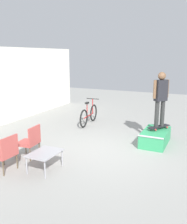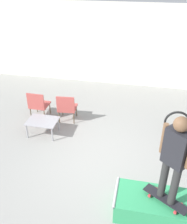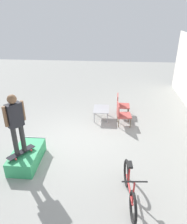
# 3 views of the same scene
# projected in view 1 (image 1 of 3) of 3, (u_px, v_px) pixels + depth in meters

# --- Properties ---
(ground_plane) EXTENTS (24.00, 24.00, 0.00)m
(ground_plane) POSITION_uv_depth(u_px,v_px,m) (104.00, 151.00, 7.14)
(ground_plane) COLOR gray
(skate_ramp_box) EXTENTS (1.40, 0.73, 0.44)m
(skate_ramp_box) POSITION_uv_depth(u_px,v_px,m) (155.00, 137.00, 7.72)
(skate_ramp_box) COLOR #339E60
(skate_ramp_box) RESTS_ON ground_plane
(skateboard_on_ramp) EXTENTS (0.80, 0.60, 0.07)m
(skateboard_on_ramp) POSITION_uv_depth(u_px,v_px,m) (159.00, 127.00, 7.81)
(skateboard_on_ramp) COLOR black
(skateboard_on_ramp) RESTS_ON skate_ramp_box
(person_skater) EXTENTS (0.46, 0.40, 1.68)m
(person_skater) POSITION_uv_depth(u_px,v_px,m) (161.00, 95.00, 7.58)
(person_skater) COLOR #2D2D2D
(person_skater) RESTS_ON skateboard_on_ramp
(coffee_table) EXTENTS (0.82, 0.61, 0.44)m
(coffee_table) POSITION_uv_depth(u_px,v_px,m) (45.00, 155.00, 5.91)
(coffee_table) COLOR #9E9EA3
(coffee_table) RESTS_ON ground_plane
(patio_chair_left) EXTENTS (0.53, 0.53, 0.88)m
(patio_chair_left) POSITION_uv_depth(u_px,v_px,m) (5.00, 152.00, 5.83)
(patio_chair_left) COLOR brown
(patio_chair_left) RESTS_ON ground_plane
(patio_chair_right) EXTENTS (0.56, 0.56, 0.88)m
(patio_chair_right) POSITION_uv_depth(u_px,v_px,m) (30.00, 140.00, 6.61)
(patio_chair_right) COLOR brown
(patio_chair_right) RESTS_ON ground_plane
(bicycle) EXTENTS (1.73, 0.52, 0.97)m
(bicycle) POSITION_uv_depth(u_px,v_px,m) (89.00, 115.00, 9.89)
(bicycle) COLOR black
(bicycle) RESTS_ON ground_plane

